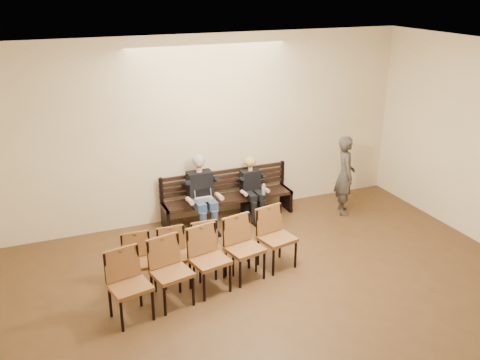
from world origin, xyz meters
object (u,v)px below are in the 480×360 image
Objects in this scene: bench at (228,208)px; seated_man at (201,192)px; passerby at (345,169)px; chair_row_back at (210,261)px; seated_woman at (252,192)px; chair_row_front at (192,254)px; water_bottle at (264,195)px; laptop at (205,201)px; bag at (251,206)px.

bench is 0.75m from seated_man.
chair_row_back is (-3.42, -1.70, -0.41)m from passerby.
seated_woman is 0.52× the size of chair_row_front.
seated_man is 6.12× the size of water_bottle.
passerby is at bearing -15.11° from seated_woman.
seated_man reaches higher than water_bottle.
water_bottle is at bearing -36.20° from bench.
chair_row_back reaches higher than laptop.
chair_row_back is at bearing -126.94° from seated_woman.
seated_woman is at bearing -107.93° from bag.
seated_man is at bearing 94.50° from laptop.
chair_row_front reaches higher than laptop.
laptop is 0.11× the size of chair_row_back.
seated_man is at bearing 180.00° from seated_woman.
bench is at bearing -169.21° from bag.
chair_row_back is (-0.62, -2.00, -0.07)m from laptop.
chair_row_back is at bearing -105.54° from seated_man.
passerby is 0.88× the size of chair_row_front.
laptop reaches higher than water_bottle.
chair_row_back is at bearing -132.81° from water_bottle.
water_bottle is 0.64× the size of bag.
seated_man is (-0.58, -0.12, 0.46)m from bench.
seated_man is 1.04m from seated_woman.
seated_woman is at bearing 0.00° from seated_man.
chair_row_front is 0.46m from chair_row_back.
passerby reaches higher than bench.
seated_woman reaches higher than laptop.
laptop is 0.18× the size of passerby.
seated_man is 1.18m from water_bottle.
laptop is 1.44× the size of water_bottle.
water_bottle is (1.14, -0.29, -0.12)m from seated_man.
chair_row_front reaches higher than bench.
seated_man is 1.92m from chair_row_front.
bag is at bearing 10.79° from bench.
bag is 0.19× the size of passerby.
water_bottle is 2.39m from chair_row_front.
chair_row_front is at bearing 97.01° from chair_row_back.
chair_row_back is at bearing -117.27° from bench.
passerby reaches higher than seated_man.
chair_row_back is (-0.61, -2.18, -0.19)m from seated_man.
bench is 2.30m from chair_row_front.
bench is 2.43× the size of seated_woman.
laptop is (0.01, -0.18, -0.12)m from seated_man.
seated_woman is 1.03m from laptop.
passerby is (2.23, -0.60, 0.68)m from bench.
laptop is 1.75m from chair_row_front.
passerby is 3.81m from chair_row_front.
water_bottle is 2.57m from chair_row_back.
water_bottle reaches higher than bench.
chair_row_back is (-1.75, -1.89, -0.07)m from water_bottle.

